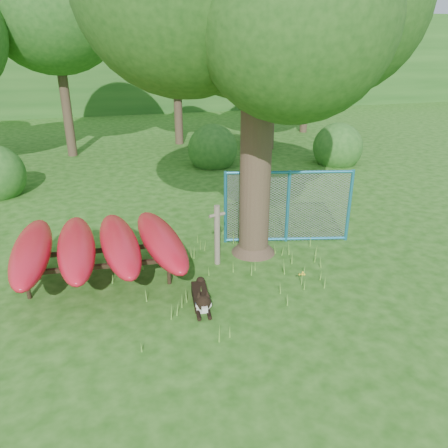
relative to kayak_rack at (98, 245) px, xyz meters
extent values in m
plane|color=#1A490E|center=(2.14, -1.41, -0.76)|extent=(80.00, 80.00, 0.00)
cylinder|color=#3C2D21|center=(3.17, 0.41, 1.70)|extent=(0.79, 0.79, 4.91)
cone|color=#3C2D21|center=(3.17, 0.41, -0.51)|extent=(1.18, 1.18, 0.49)
sphere|color=#1C4614|center=(4.66, 0.56, 4.15)|extent=(3.54, 3.54, 3.54)
sphere|color=#1C4614|center=(3.28, -0.86, 3.76)|extent=(3.14, 3.14, 3.14)
cylinder|color=#3C2D21|center=(3.73, 0.23, 2.39)|extent=(1.39, 0.23, 1.05)
cylinder|color=#3C2D21|center=(2.76, 0.75, 2.78)|extent=(0.89, 0.96, 1.00)
cylinder|color=#695E4F|center=(2.29, 0.11, -0.13)|extent=(0.14, 0.14, 1.26)
cylinder|color=#695E4F|center=(2.29, 0.11, 0.31)|extent=(0.35, 0.15, 0.07)
cylinder|color=black|center=(-1.26, -0.25, -0.52)|extent=(0.08, 0.08, 0.48)
cylinder|color=black|center=(1.21, -0.42, -0.52)|extent=(0.08, 0.08, 0.48)
cylinder|color=black|center=(-1.21, 0.42, -0.52)|extent=(0.08, 0.08, 0.48)
cylinder|color=black|center=(1.26, 0.25, -0.52)|extent=(0.08, 0.08, 0.48)
cube|color=black|center=(-0.02, -0.33, -0.26)|extent=(2.85, 0.27, 0.08)
cube|color=black|center=(0.02, 0.33, -0.26)|extent=(2.85, 0.27, 0.08)
ellipsoid|color=red|center=(-1.14, 0.08, 0.00)|extent=(0.67, 2.85, 0.46)
ellipsoid|color=red|center=(-0.38, 0.03, 0.00)|extent=(0.77, 2.87, 0.46)
ellipsoid|color=red|center=(0.38, -0.03, 0.00)|extent=(0.86, 2.89, 0.46)
ellipsoid|color=red|center=(1.14, -0.08, 0.00)|extent=(0.96, 2.91, 0.46)
cube|color=black|center=(1.63, -1.20, -0.64)|extent=(0.32, 0.70, 0.23)
cube|color=silver|center=(1.59, -1.49, -0.65)|extent=(0.23, 0.16, 0.21)
sphere|color=black|center=(1.58, -1.67, -0.47)|extent=(0.25, 0.25, 0.25)
cube|color=silver|center=(1.56, -1.78, -0.51)|extent=(0.11, 0.15, 0.09)
sphere|color=silver|center=(1.50, -1.68, -0.51)|extent=(0.12, 0.12, 0.12)
sphere|color=silver|center=(1.65, -1.69, -0.51)|extent=(0.12, 0.12, 0.12)
cone|color=black|center=(1.51, -1.62, -0.33)|extent=(0.12, 0.13, 0.12)
cone|color=black|center=(1.65, -1.63, -0.33)|extent=(0.10, 0.11, 0.12)
cylinder|color=black|center=(1.49, -1.63, -0.71)|extent=(0.10, 0.30, 0.07)
cylinder|color=black|center=(1.67, -1.65, -0.71)|extent=(0.10, 0.30, 0.07)
sphere|color=black|center=(1.71, -0.84, -0.54)|extent=(0.15, 0.15, 0.15)
torus|color=blue|center=(1.58, -1.59, -0.52)|extent=(0.25, 0.10, 0.24)
cylinder|color=teal|center=(2.74, 1.07, 0.07)|extent=(0.09, 0.09, 1.65)
cylinder|color=teal|center=(4.08, 0.74, 0.07)|extent=(0.09, 0.09, 1.65)
cylinder|color=teal|center=(5.42, 0.42, 0.07)|extent=(0.09, 0.09, 1.65)
cylinder|color=teal|center=(4.08, 0.74, 0.86)|extent=(2.70, 0.70, 0.06)
cylinder|color=teal|center=(4.08, 0.74, -0.71)|extent=(2.70, 0.70, 0.06)
plane|color=gray|center=(4.08, 0.74, 0.07)|extent=(2.68, 0.64, 2.76)
cylinder|color=#5E9B32|center=(3.58, -1.14, -0.65)|extent=(0.02, 0.02, 0.22)
sphere|color=yellow|center=(3.58, -1.14, -0.54)|extent=(0.04, 0.04, 0.04)
sphere|color=yellow|center=(3.61, -1.10, -0.52)|extent=(0.04, 0.04, 0.04)
sphere|color=yellow|center=(3.54, -1.12, -0.55)|extent=(0.04, 0.04, 0.04)
sphere|color=yellow|center=(3.61, -1.16, -0.54)|extent=(0.04, 0.04, 0.04)
sphere|color=yellow|center=(3.57, -1.17, -0.52)|extent=(0.04, 0.04, 0.04)
cylinder|color=#3C2D21|center=(-0.86, 10.59, 1.87)|extent=(0.36, 0.36, 5.25)
cylinder|color=#3C2D21|center=(3.64, 11.59, 1.17)|extent=(0.36, 0.36, 3.85)
sphere|color=#22561C|center=(3.64, 11.59, 3.37)|extent=(4.00, 4.00, 4.00)
cylinder|color=#3C2D21|center=(7.14, 9.59, 1.62)|extent=(0.36, 0.36, 4.76)
sphere|color=#22561C|center=(7.14, 9.59, 4.34)|extent=(4.80, 4.80, 4.80)
cylinder|color=#3C2D21|center=(10.14, 12.59, 1.69)|extent=(0.36, 0.36, 4.90)
sphere|color=#22561C|center=(10.14, 12.59, 4.49)|extent=(4.60, 4.60, 4.60)
sphere|color=#22561C|center=(8.64, 6.59, -0.76)|extent=(1.80, 1.80, 1.80)
sphere|color=#22561C|center=(4.14, 7.59, -0.76)|extent=(1.80, 1.80, 1.80)
cube|color=#22561C|center=(2.14, 26.59, 2.24)|extent=(80.00, 12.00, 6.00)
camera|label=1|loc=(0.24, -7.56, 3.44)|focal=35.00mm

